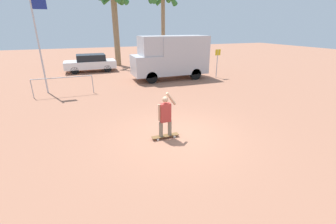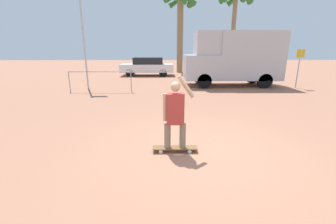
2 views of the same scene
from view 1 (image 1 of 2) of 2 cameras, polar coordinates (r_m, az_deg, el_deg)
name	(u,v)px [view 1 (image 1 of 2)]	position (r m, az deg, el deg)	size (l,w,h in m)	color
ground_plane	(177,135)	(8.36, 2.42, -5.86)	(80.00, 80.00, 0.00)	#A36B51
skateboard	(165,136)	(8.11, -0.68, -6.09)	(0.99, 0.23, 0.10)	brown
person_skateboarder	(165,115)	(7.77, -0.71, -0.64)	(0.66, 0.22, 1.60)	gray
camper_van	(171,56)	(17.27, 0.86, 14.01)	(5.59, 2.17, 3.15)	black
parked_car_white	(91,63)	(21.49, -19.08, 11.78)	(4.33, 1.95, 1.49)	black
palm_tree_near_van	(163,4)	(23.90, -1.31, 25.65)	(2.86, 2.97, 7.12)	#8E704C
palm_tree_center_background	(114,7)	(24.16, -13.50, 24.48)	(3.13, 3.07, 7.15)	#8E704C
flagpole	(39,37)	(15.05, -30.01, 16.19)	(0.81, 0.12, 5.59)	#B7B7BC
street_sign	(217,60)	(18.08, 12.42, 12.88)	(0.44, 0.06, 2.16)	#B7B7BC
plaza_railing_segment	(63,81)	(14.26, -25.18, 7.21)	(3.25, 0.05, 1.08)	#99999E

